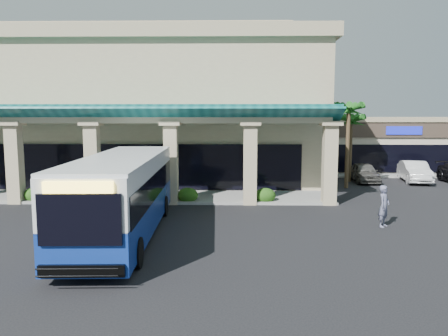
# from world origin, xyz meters

# --- Properties ---
(ground) EXTENTS (110.00, 110.00, 0.00)m
(ground) POSITION_xyz_m (0.00, 0.00, 0.00)
(ground) COLOR black
(main_building) EXTENTS (30.80, 14.80, 11.35)m
(main_building) POSITION_xyz_m (-8.00, 16.00, 5.67)
(main_building) COLOR #C0AE89
(main_building) RESTS_ON ground
(arcade) EXTENTS (30.00, 6.20, 5.70)m
(arcade) POSITION_xyz_m (-8.00, 6.80, 2.85)
(arcade) COLOR #0F5A5A
(arcade) RESTS_ON ground
(strip_mall) EXTENTS (22.50, 12.50, 4.90)m
(strip_mall) POSITION_xyz_m (18.00, 24.00, 2.45)
(strip_mall) COLOR beige
(strip_mall) RESTS_ON ground
(palm_0) EXTENTS (2.40, 2.40, 6.60)m
(palm_0) POSITION_xyz_m (8.50, 11.00, 3.30)
(palm_0) COLOR #195817
(palm_0) RESTS_ON ground
(palm_1) EXTENTS (2.40, 2.40, 5.80)m
(palm_1) POSITION_xyz_m (9.50, 14.00, 2.90)
(palm_1) COLOR #195817
(palm_1) RESTS_ON ground
(broadleaf_tree) EXTENTS (2.60, 2.60, 4.81)m
(broadleaf_tree) POSITION_xyz_m (7.50, 19.00, 2.41)
(broadleaf_tree) COLOR #214B11
(broadleaf_tree) RESTS_ON ground
(transit_bus) EXTENTS (3.28, 12.24, 3.39)m
(transit_bus) POSITION_xyz_m (-4.08, -1.52, 1.70)
(transit_bus) COLOR #123397
(transit_bus) RESTS_ON ground
(pedestrian) EXTENTS (0.79, 0.83, 1.91)m
(pedestrian) POSITION_xyz_m (7.41, 0.20, 0.96)
(pedestrian) COLOR slate
(pedestrian) RESTS_ON ground
(car_silver) EXTENTS (1.93, 4.40, 1.48)m
(car_silver) POSITION_xyz_m (10.59, 13.85, 0.74)
(car_silver) COLOR #64615B
(car_silver) RESTS_ON ground
(car_white) EXTENTS (2.44, 5.04, 1.59)m
(car_white) POSITION_xyz_m (14.42, 13.90, 0.80)
(car_white) COLOR white
(car_white) RESTS_ON ground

